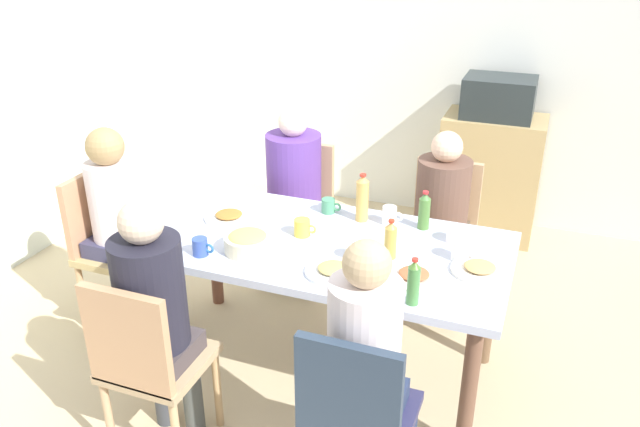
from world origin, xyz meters
TOP-DOWN VIEW (x-y plane):
  - ground_plane at (0.00, 0.00)m, footprint 5.58×5.58m
  - wall_back at (0.00, 2.22)m, footprint 4.89×0.12m
  - dining_table at (0.00, 0.00)m, footprint 1.82×0.90m
  - chair_0 at (-0.45, 0.83)m, footprint 0.40×0.40m
  - person_0 at (-0.45, 0.74)m, footprint 0.33×0.33m
  - chair_1 at (0.45, -0.83)m, footprint 0.40×0.40m
  - person_1 at (0.45, -0.74)m, footprint 0.30×0.30m
  - chair_2 at (-1.29, 0.00)m, footprint 0.40×0.40m
  - person_2 at (-1.20, 0.00)m, footprint 0.30×0.30m
  - chair_3 at (0.45, 0.83)m, footprint 0.40×0.40m
  - person_3 at (0.45, 0.74)m, footprint 0.30×0.30m
  - chair_4 at (-0.45, -0.83)m, footprint 0.40×0.40m
  - person_4 at (-0.45, -0.74)m, footprint 0.30×0.30m
  - plate_0 at (0.16, -0.26)m, footprint 0.25×0.25m
  - plate_1 at (-0.53, 0.07)m, footprint 0.25×0.25m
  - plate_2 at (0.51, -0.18)m, footprint 0.24×0.24m
  - plate_3 at (0.77, -0.02)m, footprint 0.25×0.25m
  - bowl_0 at (-0.28, -0.21)m, footprint 0.22×0.22m
  - cup_0 at (-0.78, -0.28)m, footprint 0.12×0.08m
  - cup_1 at (0.67, 0.06)m, footprint 0.12×0.08m
  - cup_2 at (-0.07, 0.33)m, footprint 0.11×0.07m
  - cup_3 at (-0.10, 0.03)m, footprint 0.12×0.08m
  - cup_4 at (-0.47, -0.32)m, footprint 0.11×0.07m
  - cup_5 at (0.22, -0.10)m, footprint 0.12×0.08m
  - cup_6 at (0.26, 0.31)m, footprint 0.11×0.07m
  - cup_7 at (0.62, 0.23)m, footprint 0.12×0.09m
  - bottle_0 at (0.44, 0.32)m, footprint 0.06×0.06m
  - bottle_1 at (0.36, -0.03)m, footprint 0.06×0.06m
  - bottle_2 at (0.12, 0.30)m, footprint 0.07×0.07m
  - bottle_3 at (0.55, -0.37)m, footprint 0.05×0.05m
  - side_cabinet at (0.60, 1.92)m, footprint 0.70×0.44m
  - microwave at (0.60, 1.92)m, footprint 0.48×0.36m

SIDE VIEW (x-z plane):
  - ground_plane at x=0.00m, z-range 0.00..0.00m
  - side_cabinet at x=0.60m, z-range 0.00..0.90m
  - chair_0 at x=-0.45m, z-range 0.06..0.96m
  - chair_1 at x=0.45m, z-range 0.06..0.96m
  - chair_2 at x=-1.29m, z-range 0.06..0.96m
  - chair_3 at x=0.45m, z-range 0.06..0.96m
  - chair_4 at x=-0.45m, z-range 0.06..0.96m
  - dining_table at x=0.00m, z-range 0.29..1.03m
  - person_3 at x=0.45m, z-range 0.11..1.24m
  - person_1 at x=0.45m, z-range 0.10..1.30m
  - person_2 at x=-1.20m, z-range 0.11..1.29m
  - person_0 at x=-0.45m, z-range 0.12..1.29m
  - person_4 at x=-0.45m, z-range 0.11..1.31m
  - plate_3 at x=0.77m, z-range 0.74..0.78m
  - plate_0 at x=0.16m, z-range 0.74..0.78m
  - plate_1 at x=-0.53m, z-range 0.74..0.78m
  - plate_2 at x=0.51m, z-range 0.74..0.78m
  - cup_7 at x=0.62m, z-range 0.74..0.82m
  - cup_2 at x=-0.07m, z-range 0.74..0.82m
  - cup_0 at x=-0.78m, z-range 0.74..0.82m
  - cup_5 at x=0.22m, z-range 0.74..0.83m
  - cup_4 at x=-0.47m, z-range 0.74..0.83m
  - cup_3 at x=-0.10m, z-range 0.74..0.83m
  - cup_6 at x=0.26m, z-range 0.74..0.84m
  - cup_1 at x=0.67m, z-range 0.74..0.84m
  - bowl_0 at x=-0.28m, z-range 0.74..0.84m
  - bottle_1 at x=0.36m, z-range 0.74..0.93m
  - bottle_0 at x=0.44m, z-range 0.74..0.94m
  - bottle_3 at x=0.55m, z-range 0.74..0.95m
  - bottle_2 at x=0.12m, z-range 0.74..1.00m
  - microwave at x=0.60m, z-range 0.90..1.18m
  - wall_back at x=0.00m, z-range 0.00..2.60m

